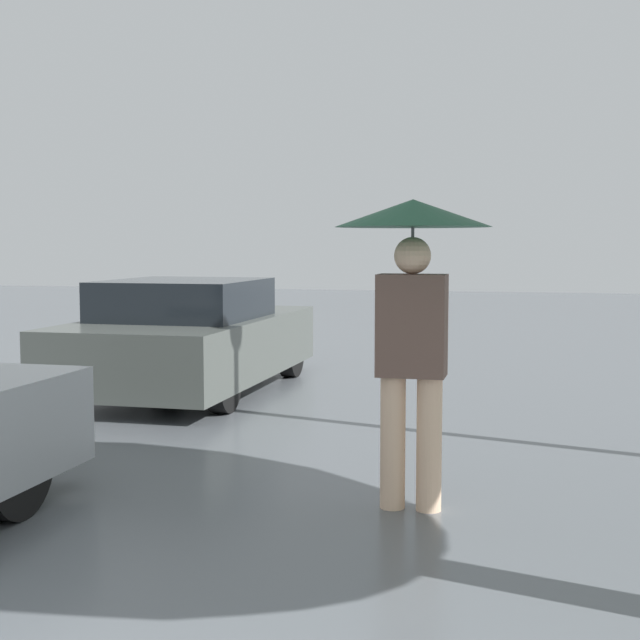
% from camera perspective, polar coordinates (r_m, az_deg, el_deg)
% --- Properties ---
extents(pedestrian, '(0.96, 0.96, 1.92)m').
position_cam_1_polar(pedestrian, '(5.48, 5.93, 2.73)').
color(pedestrian, beige).
rests_on(pedestrian, ground_plane).
extents(parked_car_farthest, '(1.83, 3.92, 1.25)m').
position_cam_1_polar(parked_car_farthest, '(10.10, -8.32, -1.15)').
color(parked_car_farthest, '#4C514C').
rests_on(parked_car_farthest, ground_plane).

